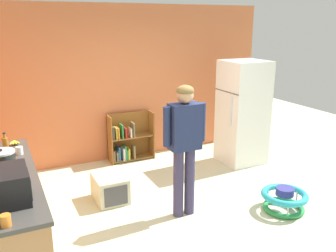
{
  "coord_description": "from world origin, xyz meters",
  "views": [
    {
      "loc": [
        -2.17,
        -3.76,
        2.4
      ],
      "look_at": [
        -0.1,
        0.57,
        1.03
      ],
      "focal_mm": 39.12,
      "sensor_mm": 36.0,
      "label": 1
    }
  ],
  "objects_px": {
    "crock_pot": "(2,161)",
    "kitchen_counter": "(9,214)",
    "bookshelf": "(128,140)",
    "standing_person": "(185,139)",
    "refrigerator": "(243,113)",
    "amber_bottle": "(5,144)",
    "orange_cup": "(6,220)",
    "banana_bunch": "(14,142)",
    "baby_walker": "(284,199)",
    "microwave": "(7,185)",
    "pet_carrier": "(110,188)",
    "white_cup": "(19,151)"
  },
  "relations": [
    {
      "from": "kitchen_counter",
      "to": "baby_walker",
      "type": "distance_m",
      "value": 3.34
    },
    {
      "from": "bookshelf",
      "to": "standing_person",
      "type": "relative_size",
      "value": 0.5
    },
    {
      "from": "crock_pot",
      "to": "orange_cup",
      "type": "height_order",
      "value": "crock_pot"
    },
    {
      "from": "banana_bunch",
      "to": "amber_bottle",
      "type": "height_order",
      "value": "amber_bottle"
    },
    {
      "from": "standing_person",
      "to": "baby_walker",
      "type": "relative_size",
      "value": 2.79
    },
    {
      "from": "banana_bunch",
      "to": "amber_bottle",
      "type": "distance_m",
      "value": 0.3
    },
    {
      "from": "orange_cup",
      "to": "baby_walker",
      "type": "bearing_deg",
      "value": 8.69
    },
    {
      "from": "crock_pot",
      "to": "refrigerator",
      "type": "bearing_deg",
      "value": 15.32
    },
    {
      "from": "kitchen_counter",
      "to": "microwave",
      "type": "bearing_deg",
      "value": -88.18
    },
    {
      "from": "kitchen_counter",
      "to": "baby_walker",
      "type": "relative_size",
      "value": 3.85
    },
    {
      "from": "banana_bunch",
      "to": "bookshelf",
      "type": "bearing_deg",
      "value": 30.22
    },
    {
      "from": "refrigerator",
      "to": "orange_cup",
      "type": "bearing_deg",
      "value": -150.1
    },
    {
      "from": "refrigerator",
      "to": "orange_cup",
      "type": "height_order",
      "value": "refrigerator"
    },
    {
      "from": "orange_cup",
      "to": "refrigerator",
      "type": "bearing_deg",
      "value": 29.9
    },
    {
      "from": "bookshelf",
      "to": "microwave",
      "type": "xyz_separation_m",
      "value": [
        -2.04,
        -2.69,
        0.68
      ]
    },
    {
      "from": "kitchen_counter",
      "to": "pet_carrier",
      "type": "xyz_separation_m",
      "value": [
        1.3,
        0.7,
        -0.27
      ]
    },
    {
      "from": "baby_walker",
      "to": "banana_bunch",
      "type": "relative_size",
      "value": 3.82
    },
    {
      "from": "baby_walker",
      "to": "pet_carrier",
      "type": "distance_m",
      "value": 2.35
    },
    {
      "from": "baby_walker",
      "to": "banana_bunch",
      "type": "height_order",
      "value": "banana_bunch"
    },
    {
      "from": "bookshelf",
      "to": "amber_bottle",
      "type": "relative_size",
      "value": 3.46
    },
    {
      "from": "crock_pot",
      "to": "banana_bunch",
      "type": "height_order",
      "value": "crock_pot"
    },
    {
      "from": "kitchen_counter",
      "to": "pet_carrier",
      "type": "relative_size",
      "value": 4.22
    },
    {
      "from": "crock_pot",
      "to": "amber_bottle",
      "type": "xyz_separation_m",
      "value": [
        0.06,
        0.61,
        -0.01
      ]
    },
    {
      "from": "microwave",
      "to": "banana_bunch",
      "type": "xyz_separation_m",
      "value": [
        0.15,
        1.59,
        -0.11
      ]
    },
    {
      "from": "refrigerator",
      "to": "crock_pot",
      "type": "xyz_separation_m",
      "value": [
        -3.83,
        -1.05,
        0.12
      ]
    },
    {
      "from": "amber_bottle",
      "to": "white_cup",
      "type": "relative_size",
      "value": 2.59
    },
    {
      "from": "kitchen_counter",
      "to": "bookshelf",
      "type": "height_order",
      "value": "kitchen_counter"
    },
    {
      "from": "bookshelf",
      "to": "crock_pot",
      "type": "height_order",
      "value": "crock_pot"
    },
    {
      "from": "standing_person",
      "to": "white_cup",
      "type": "height_order",
      "value": "standing_person"
    },
    {
      "from": "baby_walker",
      "to": "white_cup",
      "type": "relative_size",
      "value": 6.36
    },
    {
      "from": "standing_person",
      "to": "microwave",
      "type": "distance_m",
      "value": 2.1
    },
    {
      "from": "crock_pot",
      "to": "kitchen_counter",
      "type": "bearing_deg",
      "value": -93.0
    },
    {
      "from": "baby_walker",
      "to": "amber_bottle",
      "type": "xyz_separation_m",
      "value": [
        -3.22,
        1.27,
        0.84
      ]
    },
    {
      "from": "refrigerator",
      "to": "bookshelf",
      "type": "bearing_deg",
      "value": 152.48
    },
    {
      "from": "microwave",
      "to": "amber_bottle",
      "type": "distance_m",
      "value": 1.33
    },
    {
      "from": "refrigerator",
      "to": "bookshelf",
      "type": "relative_size",
      "value": 2.09
    },
    {
      "from": "microwave",
      "to": "standing_person",
      "type": "bearing_deg",
      "value": 14.88
    },
    {
      "from": "kitchen_counter",
      "to": "baby_walker",
      "type": "height_order",
      "value": "kitchen_counter"
    },
    {
      "from": "pet_carrier",
      "to": "microwave",
      "type": "relative_size",
      "value": 1.15
    },
    {
      "from": "standing_person",
      "to": "orange_cup",
      "type": "relative_size",
      "value": 17.74
    },
    {
      "from": "orange_cup",
      "to": "standing_person",
      "type": "bearing_deg",
      "value": 25.59
    },
    {
      "from": "bookshelf",
      "to": "refrigerator",
      "type": "bearing_deg",
      "value": -27.52
    },
    {
      "from": "baby_walker",
      "to": "crock_pot",
      "type": "xyz_separation_m",
      "value": [
        -3.27,
        0.66,
        0.85
      ]
    },
    {
      "from": "bookshelf",
      "to": "standing_person",
      "type": "xyz_separation_m",
      "value": [
        -0.01,
        -2.16,
        0.66
      ]
    },
    {
      "from": "pet_carrier",
      "to": "banana_bunch",
      "type": "distance_m",
      "value": 1.39
    },
    {
      "from": "baby_walker",
      "to": "banana_bunch",
      "type": "xyz_separation_m",
      "value": [
        -3.11,
        1.54,
        0.77
      ]
    },
    {
      "from": "standing_person",
      "to": "baby_walker",
      "type": "xyz_separation_m",
      "value": [
        1.23,
        -0.48,
        -0.86
      ]
    },
    {
      "from": "amber_bottle",
      "to": "orange_cup",
      "type": "xyz_separation_m",
      "value": [
        -0.08,
        -1.78,
        -0.05
      ]
    },
    {
      "from": "banana_bunch",
      "to": "orange_cup",
      "type": "height_order",
      "value": "orange_cup"
    },
    {
      "from": "amber_bottle",
      "to": "orange_cup",
      "type": "distance_m",
      "value": 1.78
    }
  ]
}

